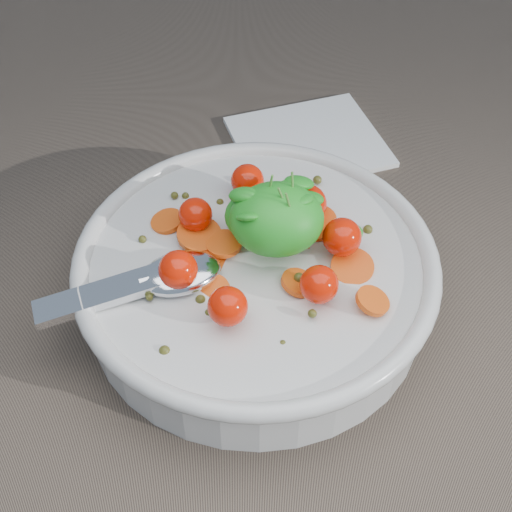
{
  "coord_description": "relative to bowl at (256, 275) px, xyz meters",
  "views": [
    {
      "loc": [
        -0.03,
        -0.39,
        0.48
      ],
      "look_at": [
        -0.02,
        0.01,
        0.06
      ],
      "focal_mm": 50.0,
      "sensor_mm": 36.0,
      "label": 1
    }
  ],
  "objects": [
    {
      "name": "ground",
      "position": [
        0.02,
        -0.01,
        -0.04
      ],
      "size": [
        6.0,
        6.0,
        0.0
      ],
      "primitive_type": "plane",
      "color": "#706050",
      "rests_on": "ground"
    },
    {
      "name": "napkin",
      "position": [
        0.06,
        0.22,
        -0.03
      ],
      "size": [
        0.19,
        0.17,
        0.01
      ],
      "primitive_type": "cube",
      "rotation": [
        0.0,
        0.0,
        0.3
      ],
      "color": "white",
      "rests_on": "ground"
    },
    {
      "name": "bowl",
      "position": [
        0.0,
        0.0,
        0.0
      ],
      "size": [
        0.32,
        0.3,
        0.13
      ],
      "color": "silver",
      "rests_on": "ground"
    }
  ]
}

